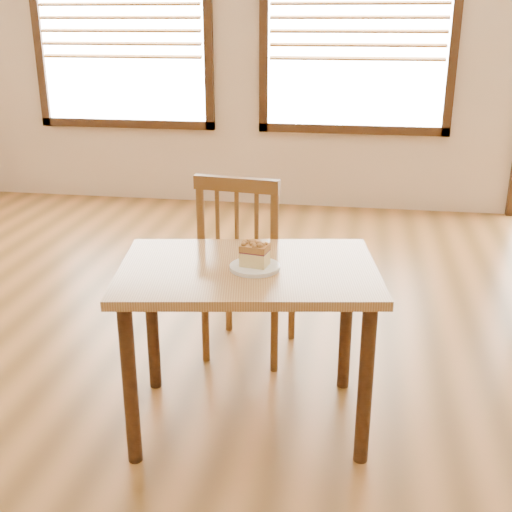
{
  "coord_description": "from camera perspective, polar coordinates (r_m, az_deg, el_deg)",
  "views": [
    {
      "loc": [
        0.4,
        -2.11,
        1.72
      ],
      "look_at": [
        -0.01,
        0.35,
        0.8
      ],
      "focal_mm": 45.0,
      "sensor_mm": 36.0,
      "label": 1
    }
  ],
  "objects": [
    {
      "name": "window_right",
      "position": [
        6.09,
        9.13,
        20.88
      ],
      "size": [
        1.76,
        0.1,
        1.96
      ],
      "color": "white",
      "rests_on": "room_shell"
    },
    {
      "name": "window_left",
      "position": [
        6.5,
        -12.03,
        20.65
      ],
      "size": [
        1.76,
        0.1,
        1.96
      ],
      "color": "white",
      "rests_on": "room_shell"
    },
    {
      "name": "ground",
      "position": [
        2.75,
        -0.98,
        -18.39
      ],
      "size": [
        8.0,
        8.0,
        0.0
      ],
      "primitive_type": "plane",
      "color": "#9F662E"
    },
    {
      "name": "cafe_table_main",
      "position": [
        2.72,
        -0.7,
        -3.18
      ],
      "size": [
        1.18,
        0.88,
        0.75
      ],
      "rotation": [
        0.0,
        0.0,
        0.16
      ],
      "color": "#AC7E43",
      "rests_on": "ground"
    },
    {
      "name": "plate",
      "position": [
        2.65,
        -0.11,
        -1.0
      ],
      "size": [
        0.21,
        0.21,
        0.02
      ],
      "color": "white",
      "rests_on": "cafe_table_main"
    },
    {
      "name": "cake_slice",
      "position": [
        2.63,
        -0.09,
        0.29
      ],
      "size": [
        0.13,
        0.1,
        0.11
      ],
      "rotation": [
        0.0,
        0.0,
        -0.19
      ],
      "color": "#F8E18C",
      "rests_on": "plate"
    },
    {
      "name": "cafe_chair_main",
      "position": [
        3.35,
        -0.78,
        -0.72
      ],
      "size": [
        0.52,
        0.52,
        1.03
      ],
      "rotation": [
        0.0,
        0.0,
        3.01
      ],
      "color": "brown",
      "rests_on": "ground"
    }
  ]
}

